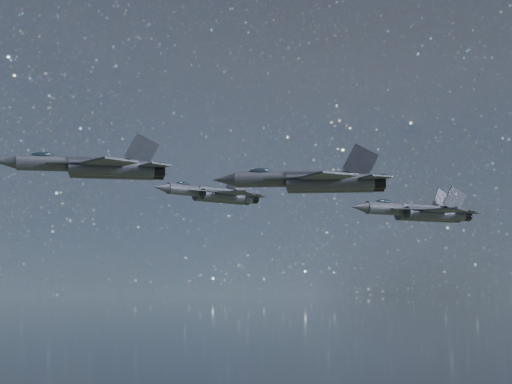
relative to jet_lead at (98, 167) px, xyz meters
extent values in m
cylinder|color=#2D3039|center=(-4.28, 0.25, 0.23)|extent=(7.61, 2.03, 1.59)
cone|color=#2D3039|center=(-9.15, 0.54, 0.23)|extent=(2.52, 1.57, 1.43)
ellipsoid|color=#1B2832|center=(-5.50, 0.32, 0.99)|extent=(2.48, 1.21, 0.78)
cube|color=#2D3039|center=(1.01, -0.06, 0.18)|extent=(8.42, 2.02, 1.32)
cylinder|color=#2D3039|center=(1.36, -1.10, -0.28)|extent=(8.63, 2.09, 1.59)
cylinder|color=#2D3039|center=(1.48, 0.93, -0.28)|extent=(8.63, 2.09, 1.59)
cylinder|color=black|center=(6.03, -1.38, -0.28)|extent=(1.41, 1.54, 1.47)
cylinder|color=black|center=(6.15, 0.66, -0.28)|extent=(1.41, 1.54, 1.47)
cube|color=#2D3039|center=(-2.53, -1.23, 0.11)|extent=(5.41, 2.40, 0.12)
cube|color=#2D3039|center=(-2.37, 1.52, 0.11)|extent=(5.40, 1.81, 0.12)
cube|color=#2D3039|center=(1.01, -3.53, -0.08)|extent=(5.49, 5.70, 0.20)
cube|color=#2D3039|center=(1.42, 3.38, -0.08)|extent=(5.69, 5.81, 0.20)
cube|color=#2D3039|center=(5.55, -2.67, -0.08)|extent=(3.23, 3.32, 0.15)
cube|color=#2D3039|center=(5.82, 2.00, -0.08)|extent=(3.36, 3.41, 0.15)
cube|color=#2D3039|center=(4.29, -1.53, 1.65)|extent=(3.52, 0.66, 3.62)
cube|color=#2D3039|center=(4.44, 1.01, 1.65)|extent=(3.54, 0.51, 3.62)
cylinder|color=#2D3039|center=(12.98, 21.55, 0.79)|extent=(7.05, 4.24, 1.49)
cone|color=#2D3039|center=(8.80, 19.68, 0.79)|extent=(2.63, 2.15, 1.34)
ellipsoid|color=#1B2832|center=(11.93, 21.08, 1.51)|extent=(2.48, 1.84, 0.73)
cube|color=#2D3039|center=(17.51, 23.57, 0.74)|extent=(7.72, 4.50, 1.24)
cylinder|color=#2D3039|center=(18.24, 22.85, 0.31)|extent=(7.92, 4.63, 1.49)
cylinder|color=#2D3039|center=(17.46, 24.60, 0.31)|extent=(7.92, 4.63, 1.49)
cylinder|color=black|center=(22.25, 24.64, 0.31)|extent=(1.69, 1.76, 1.37)
cylinder|color=black|center=(21.47, 26.39, 0.31)|extent=(1.69, 1.76, 1.37)
cube|color=#2D3039|center=(15.07, 21.07, 0.68)|extent=(5.07, 2.14, 0.11)
cube|color=#2D3039|center=(14.02, 23.42, 0.68)|extent=(4.66, 3.71, 0.11)
cube|color=#2D3039|center=(19.00, 20.69, 0.50)|extent=(5.43, 5.30, 0.19)
cube|color=#2D3039|center=(16.36, 26.61, 0.50)|extent=(4.15, 4.56, 0.19)
cube|color=#2D3039|center=(22.41, 23.36, 0.50)|extent=(3.22, 3.18, 0.14)
cube|color=#2D3039|center=(20.62, 27.36, 0.50)|extent=(2.43, 2.60, 0.14)
cube|color=#2D3039|center=(20.86, 23.76, 2.13)|extent=(3.18, 1.25, 3.39)
cube|color=#2D3039|center=(19.89, 25.94, 2.13)|extent=(2.98, 1.73, 3.39)
cylinder|color=#2D3039|center=(16.53, -7.67, -1.81)|extent=(7.50, 3.86, 1.56)
cone|color=#2D3039|center=(11.99, -6.12, -1.81)|extent=(2.72, 2.10, 1.40)
ellipsoid|color=#1B2832|center=(15.39, -7.28, -1.06)|extent=(2.59, 1.76, 0.77)
cube|color=#2D3039|center=(21.45, -9.35, -1.86)|extent=(8.24, 4.06, 1.30)
cylinder|color=#2D3039|center=(21.50, -10.42, -2.31)|extent=(8.45, 4.18, 1.56)
cylinder|color=#2D3039|center=(22.15, -8.53, -2.31)|extent=(8.45, 4.18, 1.56)
cylinder|color=black|center=(25.85, -11.90, -2.31)|extent=(1.69, 1.78, 1.44)
cylinder|color=black|center=(26.50, -10.01, -2.31)|extent=(1.69, 1.78, 1.44)
cube|color=#2D3039|center=(17.80, -9.53, -1.93)|extent=(5.05, 3.54, 0.12)
cube|color=#2D3039|center=(18.67, -6.97, -1.93)|extent=(5.30, 1.80, 0.12)
cube|color=#2D3039|center=(20.54, -12.63, -2.11)|extent=(4.68, 5.05, 0.20)
cube|color=#2D3039|center=(22.73, -6.19, -2.11)|extent=(5.73, 5.66, 0.20)
cube|color=#2D3039|center=(25.06, -13.00, -2.11)|extent=(2.74, 2.90, 0.15)
cube|color=#2D3039|center=(26.54, -8.65, -2.11)|extent=(3.39, 3.37, 0.15)
cube|color=#2D3039|center=(24.17, -11.59, -0.41)|extent=(3.25, 1.53, 3.56)
cube|color=#2D3039|center=(24.97, -9.23, -0.41)|extent=(3.41, 1.00, 3.56)
cylinder|color=#2D3039|center=(33.98, 3.50, -3.07)|extent=(7.16, 2.70, 1.48)
cone|color=#2D3039|center=(29.50, 2.69, -3.07)|extent=(2.47, 1.71, 1.33)
ellipsoid|color=#1B2832|center=(32.86, 3.30, -2.36)|extent=(2.40, 1.38, 0.73)
cube|color=#2D3039|center=(38.82, 4.38, -3.12)|extent=(7.90, 2.78, 1.23)
cylinder|color=#2D3039|center=(39.37, 3.52, -3.54)|extent=(8.09, 2.87, 1.48)
cylinder|color=#2D3039|center=(39.03, 5.38, -3.54)|extent=(8.09, 2.87, 1.48)
cylinder|color=black|center=(43.65, 4.29, -3.54)|extent=(1.46, 1.56, 1.36)
cylinder|color=black|center=(43.32, 6.16, -3.54)|extent=(1.46, 1.56, 1.36)
cube|color=#2D3039|center=(35.88, 2.55, -3.18)|extent=(4.94, 1.10, 0.11)
cube|color=#2D3039|center=(35.43, 5.06, -3.18)|extent=(4.97, 2.76, 0.11)
cube|color=#2D3039|center=(39.58, 1.25, -3.35)|extent=(5.40, 5.44, 0.19)
cube|color=#2D3039|center=(38.44, 7.58, -3.35)|extent=(4.85, 5.12, 0.19)
cube|color=#2D3039|center=(43.50, 3.01, -3.35)|extent=(3.19, 3.22, 0.14)
cube|color=#2D3039|center=(42.72, 7.30, -3.35)|extent=(2.85, 2.96, 0.14)
cube|color=#2D3039|center=(42.11, 3.77, -1.74)|extent=(3.30, 0.57, 3.37)
cube|color=#2D3039|center=(41.69, 6.10, -1.74)|extent=(3.22, 1.00, 3.37)
camera|label=1|loc=(-3.03, -80.93, -13.05)|focal=55.00mm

